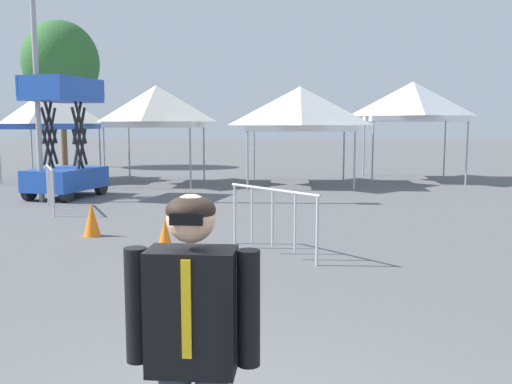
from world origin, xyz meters
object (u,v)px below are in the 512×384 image
crowd_barrier_by_lift (50,180)px  crowd_barrier_near_person (273,208)px  canopy_tent_behind_right (51,108)px  scissor_lift (65,160)px  traffic_cone_near_barrier (165,238)px  canopy_tent_left_of_center (156,107)px  light_pole_near_lift (34,32)px  canopy_tent_far_left (413,102)px  canopy_tent_behind_center (300,109)px  tree_behind_tents_right (61,63)px  traffic_cone_lot_center (92,220)px  person_foreground (193,348)px

crowd_barrier_by_lift → crowd_barrier_near_person: same height
canopy_tent_behind_right → scissor_lift: size_ratio=1.02×
crowd_barrier_by_lift → traffic_cone_near_barrier: (3.86, -4.65, -0.44)m
canopy_tent_behind_right → crowd_barrier_by_lift: (2.97, -7.12, -1.93)m
canopy_tent_left_of_center → light_pole_near_lift: (-2.11, -4.66, 1.81)m
scissor_lift → traffic_cone_near_barrier: scissor_lift is taller
canopy_tent_far_left → crowd_barrier_near_person: (-4.85, -12.29, -2.17)m
scissor_lift → canopy_tent_behind_center: bearing=29.1°
crowd_barrier_by_lift → traffic_cone_near_barrier: size_ratio=2.98×
canopy_tent_behind_center → traffic_cone_near_barrier: canopy_tent_behind_center is taller
tree_behind_tents_right → traffic_cone_lot_center: (7.26, -16.57, -4.69)m
canopy_tent_behind_right → crowd_barrier_by_lift: size_ratio=1.83×
person_foreground → scissor_lift: bearing=114.4°
canopy_tent_behind_center → scissor_lift: bearing=-150.9°
scissor_lift → crowd_barrier_near_person: scissor_lift is taller
canopy_tent_behind_center → crowd_barrier_near_person: size_ratio=2.26×
person_foreground → light_pole_near_lift: size_ratio=0.23×
person_foreground → traffic_cone_near_barrier: size_ratio=2.81×
scissor_lift → person_foreground: scissor_lift is taller
canopy_tent_behind_right → canopy_tent_behind_center: size_ratio=0.98×
canopy_tent_far_left → crowd_barrier_near_person: canopy_tent_far_left is taller
canopy_tent_far_left → tree_behind_tents_right: bearing=160.4°
person_foreground → crowd_barrier_near_person: bearing=88.1°
canopy_tent_far_left → crowd_barrier_by_lift: size_ratio=1.93×
canopy_tent_behind_right → traffic_cone_near_barrier: bearing=-59.9°
canopy_tent_behind_center → traffic_cone_lot_center: size_ratio=5.63×
canopy_tent_left_of_center → tree_behind_tents_right: tree_behind_tents_right is taller
light_pole_near_lift → traffic_cone_lot_center: bearing=-56.4°
scissor_lift → crowd_barrier_near_person: bearing=-47.4°
tree_behind_tents_right → crowd_barrier_by_lift: bearing=-69.2°
light_pole_near_lift → traffic_cone_near_barrier: light_pole_near_lift is taller
light_pole_near_lift → person_foreground: bearing=-62.8°
person_foreground → traffic_cone_near_barrier: (-1.47, 5.94, -0.72)m
scissor_lift → person_foreground: 14.27m
person_foreground → crowd_barrier_by_lift: person_foreground is taller
traffic_cone_lot_center → crowd_barrier_near_person: bearing=-19.8°
canopy_tent_behind_center → scissor_lift: size_ratio=1.05×
canopy_tent_left_of_center → person_foreground: (4.14, -16.79, -1.67)m
tree_behind_tents_right → light_pole_near_lift: bearing=-70.6°
canopy_tent_left_of_center → light_pole_near_lift: light_pole_near_lift is taller
tree_behind_tents_right → scissor_lift: bearing=-67.7°
crowd_barrier_near_person → crowd_barrier_by_lift: bearing=142.5°
scissor_lift → light_pole_near_lift: size_ratio=0.43×
person_foreground → crowd_barrier_by_lift: 11.85m
canopy_tent_far_left → traffic_cone_lot_center: canopy_tent_far_left is taller
canopy_tent_behind_right → canopy_tent_left_of_center: 4.26m
canopy_tent_behind_right → canopy_tent_far_left: (13.35, 0.92, 0.24)m
canopy_tent_behind_right → person_foreground: (8.29, -17.71, -1.65)m
scissor_lift → crowd_barrier_by_lift: scissor_lift is taller
canopy_tent_behind_right → traffic_cone_near_barrier: canopy_tent_behind_right is taller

